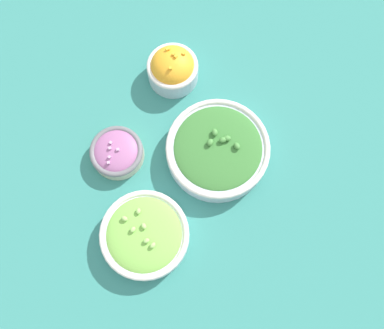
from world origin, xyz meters
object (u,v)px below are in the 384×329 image
object	(u,v)px
bowl_broccoli	(218,149)
bowl_red_onion	(117,153)
bowl_squash	(173,68)
bowl_lettuce	(145,235)

from	to	relation	value
bowl_broccoli	bowl_red_onion	world-z (taller)	bowl_broccoli
bowl_squash	bowl_broccoli	size ratio (longest dim) A/B	0.52
bowl_red_onion	bowl_squash	bearing A→B (deg)	-21.32
bowl_lettuce	bowl_broccoli	bearing A→B (deg)	-29.47
bowl_lettuce	bowl_squash	distance (m)	0.37
bowl_broccoli	bowl_squash	bearing A→B (deg)	37.97
bowl_squash	bowl_red_onion	xyz separation A→B (m)	(-0.21, 0.08, -0.01)
bowl_lettuce	bowl_squash	xyz separation A→B (m)	(0.37, 0.01, 0.01)
bowl_broccoli	bowl_red_onion	bearing A→B (deg)	101.74
bowl_lettuce	bowl_red_onion	bearing A→B (deg)	30.95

